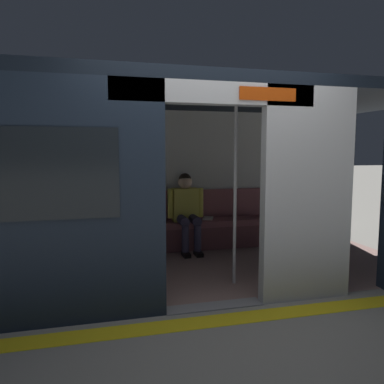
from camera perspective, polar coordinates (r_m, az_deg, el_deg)
ground_plane at (r=3.84m, az=3.31°, el=-16.79°), size 60.00×60.00×0.00m
platform_edge_strip at (r=3.58m, az=4.85°, el=-18.54°), size 8.00×0.24×0.01m
train_car at (r=4.65m, az=-1.76°, el=5.94°), size 6.40×2.68×2.24m
bench_seat at (r=5.76m, az=-3.32°, el=-5.49°), size 3.32×0.44×0.43m
person_seated at (r=5.70m, az=-0.84°, el=-2.28°), size 0.55×0.67×1.16m
handbag at (r=5.75m, az=-5.51°, el=-3.63°), size 0.26×0.15×0.17m
book at (r=5.96m, az=2.42°, el=-3.95°), size 0.22×0.26×0.03m
grab_pole_door at (r=3.98m, az=-4.73°, el=-0.31°), size 0.04×0.04×2.10m
grab_pole_far at (r=4.23m, az=6.48°, el=0.05°), size 0.04×0.04×2.10m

